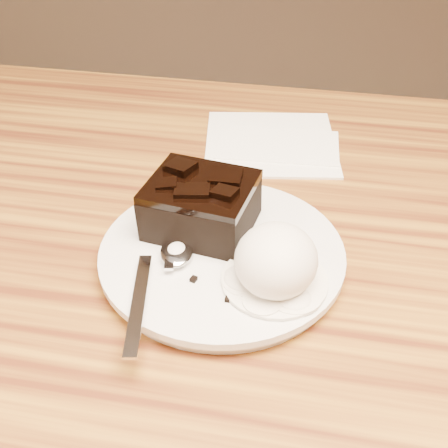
% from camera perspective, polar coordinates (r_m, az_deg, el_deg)
% --- Properties ---
extents(plate, '(0.23, 0.23, 0.02)m').
position_cam_1_polar(plate, '(0.52, -0.20, -3.32)').
color(plate, white).
rests_on(plate, dining_table).
extents(brownie, '(0.11, 0.10, 0.04)m').
position_cam_1_polar(brownie, '(0.53, -2.33, 1.64)').
color(brownie, black).
rests_on(brownie, plate).
extents(ice_cream_scoop, '(0.07, 0.07, 0.06)m').
position_cam_1_polar(ice_cream_scoop, '(0.47, 5.29, -3.66)').
color(ice_cream_scoop, white).
rests_on(ice_cream_scoop, plate).
extents(melt_puddle, '(0.09, 0.09, 0.00)m').
position_cam_1_polar(melt_puddle, '(0.49, 5.13, -5.78)').
color(melt_puddle, white).
rests_on(melt_puddle, plate).
extents(spoon, '(0.06, 0.17, 0.01)m').
position_cam_1_polar(spoon, '(0.51, -4.82, -2.96)').
color(spoon, silver).
rests_on(spoon, plate).
extents(napkin, '(0.18, 0.18, 0.01)m').
position_cam_1_polar(napkin, '(0.71, 4.73, 8.31)').
color(napkin, white).
rests_on(napkin, dining_table).
extents(crumb_a, '(0.01, 0.01, 0.00)m').
position_cam_1_polar(crumb_a, '(0.48, -3.10, -5.62)').
color(crumb_a, black).
rests_on(crumb_a, plate).
extents(crumb_b, '(0.01, 0.01, 0.00)m').
position_cam_1_polar(crumb_b, '(0.52, -5.02, -2.50)').
color(crumb_b, black).
rests_on(crumb_b, plate).
extents(crumb_c, '(0.00, 0.01, 0.00)m').
position_cam_1_polar(crumb_c, '(0.47, 0.37, -7.59)').
color(crumb_c, black).
rests_on(crumb_c, plate).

